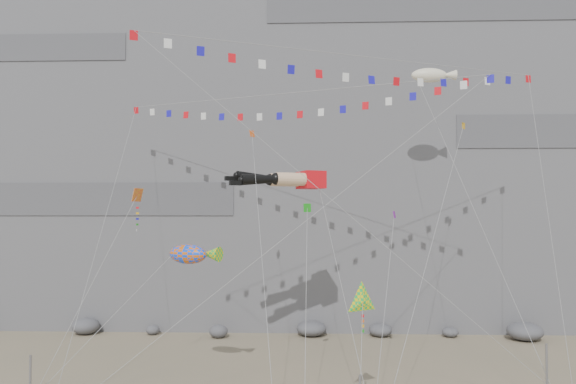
% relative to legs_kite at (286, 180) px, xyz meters
% --- Properties ---
extents(cliff, '(80.00, 28.00, 50.00)m').
position_rel_legs_kite_xyz_m(cliff, '(1.83, 25.19, 11.93)').
color(cliff, slate).
rests_on(cliff, ground).
extents(talus_boulders, '(60.00, 3.00, 1.20)m').
position_rel_legs_kite_xyz_m(talus_boulders, '(1.83, 10.19, -12.47)').
color(talus_boulders, '#5A5A5F').
rests_on(talus_boulders, ground).
extents(anchor_pole_right, '(0.12, 0.12, 3.74)m').
position_rel_legs_kite_xyz_m(anchor_pole_right, '(14.35, -8.33, -11.20)').
color(anchor_pole_right, gray).
rests_on(anchor_pole_right, ground).
extents(legs_kite, '(8.96, 18.09, 21.43)m').
position_rel_legs_kite_xyz_m(legs_kite, '(0.00, 0.00, 0.00)').
color(legs_kite, red).
rests_on(legs_kite, ground).
extents(flag_banner_upper, '(26.37, 18.78, 26.56)m').
position_rel_legs_kite_xyz_m(flag_banner_upper, '(0.16, 2.31, 6.59)').
color(flag_banner_upper, red).
rests_on(flag_banner_upper, ground).
extents(flag_banner_lower, '(25.79, 11.17, 24.06)m').
position_rel_legs_kite_xyz_m(flag_banner_lower, '(4.84, -3.36, 7.74)').
color(flag_banner_lower, red).
rests_on(flag_banner_lower, ground).
extents(harlequin_kite, '(5.15, 6.49, 13.74)m').
position_rel_legs_kite_xyz_m(harlequin_kite, '(-9.20, -4.28, -1.23)').
color(harlequin_kite, red).
rests_on(harlequin_kite, ground).
extents(fish_windsock, '(9.59, 9.05, 13.49)m').
position_rel_legs_kite_xyz_m(fish_windsock, '(-5.97, -4.31, -4.91)').
color(fish_windsock, '#E15D0B').
rests_on(fish_windsock, ground).
extents(delta_kite, '(1.96, 6.93, 8.62)m').
position_rel_legs_kite_xyz_m(delta_kite, '(4.46, -9.09, -7.03)').
color(delta_kite, yellow).
rests_on(delta_kite, ground).
extents(blimp_windsock, '(5.84, 14.97, 26.06)m').
position_rel_legs_kite_xyz_m(blimp_windsock, '(11.10, 4.88, 8.43)').
color(blimp_windsock, '#FBF1CE').
rests_on(blimp_windsock, ground).
extents(small_kite_a, '(3.14, 14.04, 21.30)m').
position_rel_legs_kite_xyz_m(small_kite_a, '(-2.36, 0.05, 2.89)').
color(small_kite_a, '#E65413').
rests_on(small_kite_a, ground).
extents(small_kite_b, '(3.10, 9.77, 14.25)m').
position_rel_legs_kite_xyz_m(small_kite_b, '(7.13, -2.62, -2.66)').
color(small_kite_b, purple).
rests_on(small_kite_b, ground).
extents(small_kite_c, '(1.19, 10.70, 14.90)m').
position_rel_legs_kite_xyz_m(small_kite_c, '(1.51, -4.12, -2.16)').
color(small_kite_c, '#189517').
rests_on(small_kite_c, ground).
extents(small_kite_d, '(9.29, 17.51, 25.61)m').
position_rel_legs_kite_xyz_m(small_kite_d, '(12.87, 2.28, 3.64)').
color(small_kite_d, '#EAA413').
rests_on(small_kite_d, ground).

